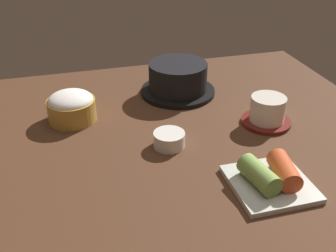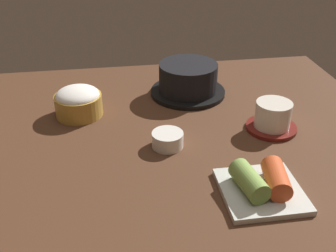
{
  "view_description": "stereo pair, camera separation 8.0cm",
  "coord_description": "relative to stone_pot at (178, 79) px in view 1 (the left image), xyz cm",
  "views": [
    {
      "loc": [
        -16.47,
        -68.71,
        45.23
      ],
      "look_at": [
        2.0,
        -2.0,
        5.0
      ],
      "focal_mm": 43.72,
      "sensor_mm": 36.0,
      "label": 1
    },
    {
      "loc": [
        -8.66,
        -70.4,
        45.23
      ],
      "look_at": [
        2.0,
        -2.0,
        5.0
      ],
      "focal_mm": 43.72,
      "sensor_mm": 36.0,
      "label": 2
    }
  ],
  "objects": [
    {
      "name": "dining_table",
      "position": [
        -9.95,
        -17.81,
        -4.78
      ],
      "size": [
        100.0,
        76.0,
        2.0
      ],
      "primitive_type": "cube",
      "color": "#4C2D1C",
      "rests_on": "ground"
    },
    {
      "name": "stone_pot",
      "position": [
        0.0,
        0.0,
        0.0
      ],
      "size": [
        17.98,
        17.98,
        7.71
      ],
      "color": "black",
      "rests_on": "dining_table"
    },
    {
      "name": "rice_bowl",
      "position": [
        -25.64,
        -6.76,
        -0.49
      ],
      "size": [
        10.22,
        10.22,
        6.52
      ],
      "color": "#B78C38",
      "rests_on": "dining_table"
    },
    {
      "name": "tea_cup_with_saucer",
      "position": [
        13.8,
        -19.28,
        -0.9
      ],
      "size": [
        10.43,
        10.43,
        6.15
      ],
      "color": "maroon",
      "rests_on": "dining_table"
    },
    {
      "name": "banchan_cup_center",
      "position": [
        -8.42,
        -22.35,
        -2.18
      ],
      "size": [
        6.11,
        6.11,
        2.96
      ],
      "color": "white",
      "rests_on": "dining_table"
    },
    {
      "name": "kimchi_plate",
      "position": [
        4.5,
        -38.8,
        -1.99
      ],
      "size": [
        13.01,
        13.01,
        4.67
      ],
      "color": "silver",
      "rests_on": "dining_table"
    }
  ]
}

